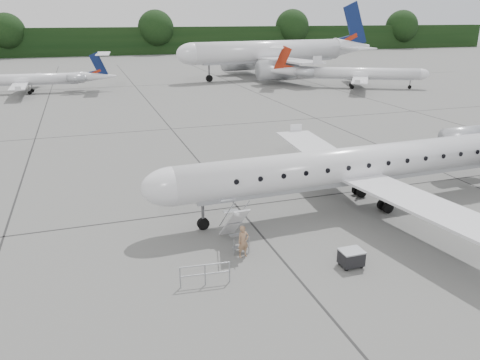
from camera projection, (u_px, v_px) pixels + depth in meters
name	position (u px, v px, depth m)	size (l,w,h in m)	color
ground	(388.00, 230.00, 26.09)	(320.00, 320.00, 0.00)	slate
treeline	(131.00, 41.00, 141.05)	(260.00, 4.00, 8.00)	black
main_regional_jet	(362.00, 147.00, 28.18)	(29.89, 21.52, 7.66)	silver
airstair	(234.00, 224.00, 24.04)	(0.85, 2.43, 2.40)	silver
passenger	(243.00, 241.00, 22.96)	(0.60, 0.39, 1.64)	#946E51
safety_railing	(205.00, 275.00, 20.61)	(2.20, 0.08, 1.00)	gray
baggage_cart	(351.00, 258.00, 22.16)	(1.05, 0.85, 0.91)	black
bg_narrowbody	(269.00, 41.00, 86.74)	(38.43, 27.67, 13.79)	silver
bg_regional_left	(23.00, 74.00, 70.73)	(22.49, 16.19, 5.90)	silver
bg_regional_right	(359.00, 68.00, 76.28)	(24.96, 17.97, 6.55)	silver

